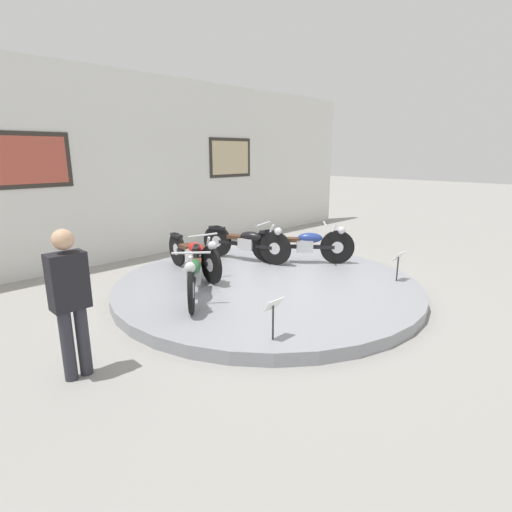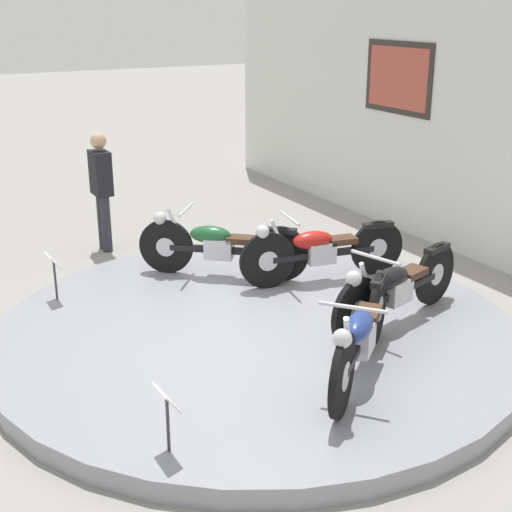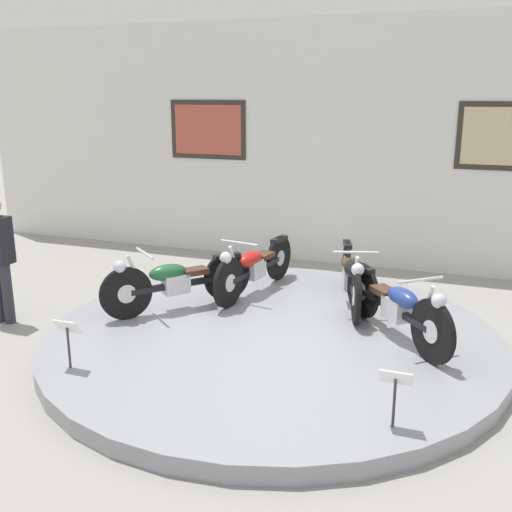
% 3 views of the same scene
% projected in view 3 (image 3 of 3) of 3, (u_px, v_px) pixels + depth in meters
% --- Properties ---
extents(ground_plane, '(60.00, 60.00, 0.00)m').
position_uv_depth(ground_plane, '(272.00, 345.00, 6.86)').
color(ground_plane, gray).
extents(display_platform, '(5.14, 5.14, 0.18)m').
position_uv_depth(display_platform, '(272.00, 338.00, 6.84)').
color(display_platform, gray).
rests_on(display_platform, ground_plane).
extents(back_wall, '(14.00, 0.22, 3.96)m').
position_uv_depth(back_wall, '(346.00, 145.00, 9.71)').
color(back_wall, silver).
rests_on(back_wall, ground_plane).
extents(motorcycle_green, '(1.32, 1.56, 0.80)m').
position_uv_depth(motorcycle_green, '(176.00, 280.00, 7.39)').
color(motorcycle_green, black).
rests_on(motorcycle_green, display_platform).
extents(motorcycle_red, '(0.54, 1.97, 0.80)m').
position_uv_depth(motorcycle_red, '(254.00, 265.00, 8.01)').
color(motorcycle_red, black).
rests_on(motorcycle_red, display_platform).
extents(motorcycle_black, '(0.69, 1.95, 0.81)m').
position_uv_depth(motorcycle_black, '(351.00, 275.00, 7.57)').
color(motorcycle_black, black).
rests_on(motorcycle_black, display_platform).
extents(motorcycle_blue, '(1.36, 1.56, 0.81)m').
position_uv_depth(motorcycle_blue, '(397.00, 305.00, 6.50)').
color(motorcycle_blue, black).
rests_on(motorcycle_blue, display_platform).
extents(info_placard_front_left, '(0.26, 0.11, 0.51)m').
position_uv_depth(info_placard_front_left, '(68.00, 333.00, 5.81)').
color(info_placard_front_left, '#333338').
rests_on(info_placard_front_left, display_platform).
extents(info_placard_front_centre, '(0.26, 0.11, 0.51)m').
position_uv_depth(info_placard_front_centre, '(395.00, 385.00, 4.77)').
color(info_placard_front_centre, '#333338').
rests_on(info_placard_front_centre, display_platform).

